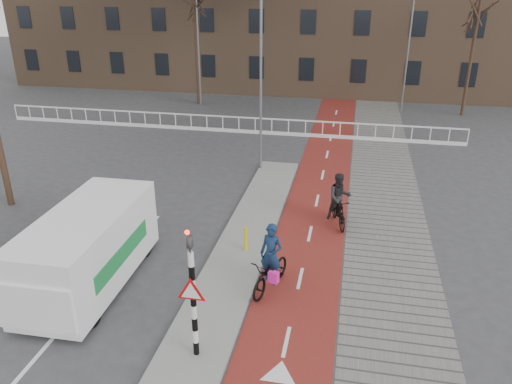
# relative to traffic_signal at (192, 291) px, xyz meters

# --- Properties ---
(ground) EXTENTS (120.00, 120.00, 0.00)m
(ground) POSITION_rel_traffic_signal_xyz_m (0.60, 2.02, -1.99)
(ground) COLOR #38383A
(ground) RESTS_ON ground
(bike_lane) EXTENTS (2.50, 60.00, 0.01)m
(bike_lane) POSITION_rel_traffic_signal_xyz_m (2.10, 12.02, -1.98)
(bike_lane) COLOR maroon
(bike_lane) RESTS_ON ground
(sidewalk) EXTENTS (3.00, 60.00, 0.01)m
(sidewalk) POSITION_rel_traffic_signal_xyz_m (4.90, 12.02, -1.98)
(sidewalk) COLOR slate
(sidewalk) RESTS_ON ground
(curb_island) EXTENTS (1.80, 16.00, 0.12)m
(curb_island) POSITION_rel_traffic_signal_xyz_m (-0.10, 6.02, -1.93)
(curb_island) COLOR gray
(curb_island) RESTS_ON ground
(traffic_signal) EXTENTS (0.80, 0.80, 3.68)m
(traffic_signal) POSITION_rel_traffic_signal_xyz_m (0.00, 0.00, 0.00)
(traffic_signal) COLOR black
(traffic_signal) RESTS_ON curb_island
(bollard) EXTENTS (0.12, 0.12, 0.86)m
(bollard) POSITION_rel_traffic_signal_xyz_m (0.09, 5.22, -1.44)
(bollard) COLOR #D5C20B
(bollard) RESTS_ON curb_island
(cyclist_near) EXTENTS (1.32, 2.21, 2.15)m
(cyclist_near) POSITION_rel_traffic_signal_xyz_m (1.29, 3.29, -1.26)
(cyclist_near) COLOR black
(cyclist_near) RESTS_ON bike_lane
(cyclist_far) EXTENTS (1.07, 2.01, 2.06)m
(cyclist_far) POSITION_rel_traffic_signal_xyz_m (3.05, 7.95, -1.13)
(cyclist_far) COLOR black
(cyclist_far) RESTS_ON bike_lane
(van) EXTENTS (2.30, 5.53, 2.36)m
(van) POSITION_rel_traffic_signal_xyz_m (-4.12, 2.51, -0.75)
(van) COLOR white
(van) RESTS_ON ground
(railing) EXTENTS (28.00, 0.10, 0.99)m
(railing) POSITION_rel_traffic_signal_xyz_m (-4.40, 19.02, -1.68)
(railing) COLOR silver
(railing) RESTS_ON ground
(tree_mid) EXTENTS (0.28, 0.28, 8.24)m
(tree_mid) POSITION_rel_traffic_signal_xyz_m (-7.99, 25.67, 2.13)
(tree_mid) COLOR #311F16
(tree_mid) RESTS_ON ground
(tree_right) EXTENTS (0.21, 0.21, 7.99)m
(tree_right) POSITION_rel_traffic_signal_xyz_m (10.47, 25.99, 2.01)
(tree_right) COLOR #311F16
(tree_right) RESTS_ON ground
(streetlight_near) EXTENTS (0.12, 0.12, 8.15)m
(streetlight_near) POSITION_rel_traffic_signal_xyz_m (-0.92, 13.06, 2.08)
(streetlight_near) COLOR slate
(streetlight_near) RESTS_ON ground
(streetlight_left) EXTENTS (0.12, 0.12, 7.80)m
(streetlight_left) POSITION_rel_traffic_signal_xyz_m (-7.70, 25.18, 1.91)
(streetlight_left) COLOR slate
(streetlight_left) RESTS_ON ground
(streetlight_right) EXTENTS (0.12, 0.12, 7.52)m
(streetlight_right) POSITION_rel_traffic_signal_xyz_m (6.49, 26.07, 1.77)
(streetlight_right) COLOR slate
(streetlight_right) RESTS_ON ground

